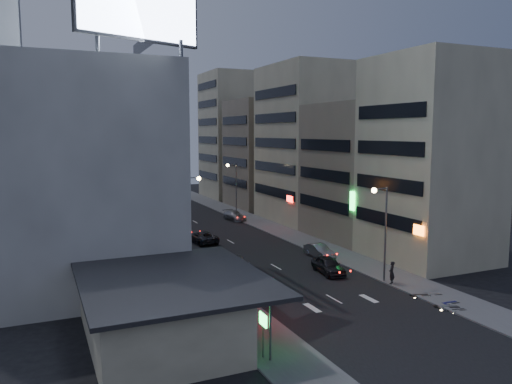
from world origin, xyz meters
TOP-DOWN VIEW (x-y plane):
  - ground at (0.00, 0.00)m, footprint 180.00×180.00m
  - sidewalk_left at (-8.00, 30.00)m, footprint 4.00×120.00m
  - sidewalk_right at (8.00, 30.00)m, footprint 4.00×120.00m
  - food_court at (-13.90, 2.00)m, footprint 11.00×13.00m
  - white_building at (-17.00, 20.00)m, footprint 14.00×24.00m
  - shophouse_near at (15.00, 10.50)m, footprint 10.00×11.00m
  - shophouse_mid at (15.50, 22.00)m, footprint 11.00×12.00m
  - shophouse_far at (15.00, 35.00)m, footprint 10.00×14.00m
  - far_left_a at (-15.50, 45.00)m, footprint 11.00×10.00m
  - far_left_b at (-16.00, 58.00)m, footprint 12.00×10.00m
  - far_right_a at (15.50, 50.00)m, footprint 11.00×12.00m
  - far_right_b at (16.00, 64.00)m, footprint 12.00×12.00m
  - billboard at (-12.99, 9.97)m, footprint 9.52×3.75m
  - street_lamp_right_near at (5.90, 6.00)m, footprint 1.60×0.44m
  - street_lamp_left at (-5.90, 22.00)m, footprint 1.60×0.44m
  - street_lamp_right_far at (5.90, 40.00)m, footprint 1.60×0.44m
  - parked_car_right_near at (3.34, 10.13)m, footprint 2.26×4.61m
  - parked_car_right_mid at (5.60, 15.43)m, footprint 1.49×4.13m
  - parked_car_left at (-3.25, 26.69)m, footprint 2.91×5.25m
  - parked_car_right_far at (5.60, 38.88)m, footprint 2.38×4.84m
  - road_car_blue at (-4.44, 7.05)m, footprint 1.83×4.26m
  - road_car_silver at (-4.24, 14.10)m, footprint 3.37×5.83m
  - person at (6.30, 5.04)m, footprint 0.82×0.77m
  - scooter_black_a at (7.24, -1.75)m, footprint 0.86×1.66m
  - scooter_silver_a at (7.25, -1.05)m, footprint 1.34×2.16m
  - scooter_blue at (7.89, -0.33)m, footprint 0.74×1.85m
  - scooter_black_b at (7.16, 1.76)m, footprint 1.18×1.85m
  - scooter_silver_b at (8.18, 1.53)m, footprint 1.00×1.75m

SIDE VIEW (x-z plane):
  - ground at x=0.00m, z-range 0.00..0.00m
  - sidewalk_left at x=-8.00m, z-range 0.00..0.12m
  - sidewalk_right at x=8.00m, z-range 0.00..0.12m
  - scooter_black_a at x=7.24m, z-range 0.12..1.09m
  - scooter_silver_b at x=8.18m, z-range 0.12..1.14m
  - scooter_black_b at x=7.16m, z-range 0.12..1.19m
  - scooter_blue at x=7.89m, z-range 0.12..1.23m
  - parked_car_right_mid at x=5.60m, z-range 0.00..1.35m
  - parked_car_right_far at x=5.60m, z-range 0.00..1.35m
  - road_car_blue at x=-4.44m, z-range 0.00..1.36m
  - parked_car_left at x=-3.25m, z-range 0.00..1.39m
  - scooter_silver_a at x=7.25m, z-range 0.12..1.38m
  - parked_car_right_near at x=3.34m, z-range 0.00..1.51m
  - road_car_silver at x=-4.24m, z-range 0.00..1.59m
  - person at x=6.30m, z-range 0.12..2.01m
  - food_court at x=-13.90m, z-range 0.05..3.92m
  - street_lamp_right_near at x=5.90m, z-range 1.35..9.37m
  - street_lamp_left at x=-5.90m, z-range 1.35..9.37m
  - street_lamp_right_far at x=5.90m, z-range 1.35..9.37m
  - far_left_b at x=-16.00m, z-range 0.00..15.00m
  - shophouse_mid at x=15.50m, z-range 0.00..16.00m
  - white_building at x=-17.00m, z-range 0.00..18.00m
  - far_right_a at x=15.50m, z-range 0.00..18.00m
  - shophouse_near at x=15.00m, z-range 0.00..20.00m
  - far_left_a at x=-15.50m, z-range 0.00..20.00m
  - shophouse_far at x=15.00m, z-range 0.00..22.00m
  - far_right_b at x=16.00m, z-range 0.00..24.00m
  - billboard at x=-12.99m, z-range 18.56..24.76m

